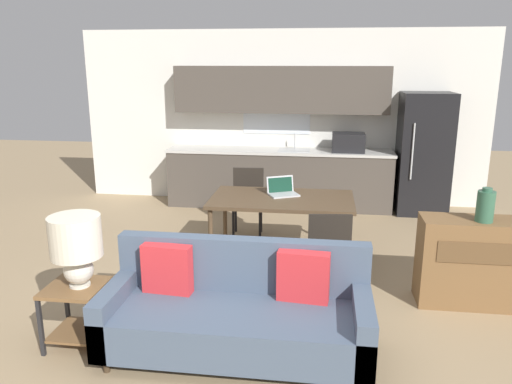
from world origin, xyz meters
The scene contains 13 objects.
ground_plane centered at (0.00, 0.00, 0.00)m, with size 20.00×20.00×0.00m, color #9E8460.
wall_back centered at (0.00, 4.63, 1.35)m, with size 6.40×0.07×2.70m.
kitchen_counter centered at (0.02, 4.33, 0.84)m, with size 3.46×0.65×2.15m.
refrigerator centered at (2.14, 4.25, 0.89)m, with size 0.73×0.70×1.79m.
dining_table centered at (0.23, 2.06, 0.68)m, with size 1.59×0.91×0.74m.
couch centered at (0.05, 0.17, 0.33)m, with size 2.03×0.80×0.85m.
side_table centered at (-1.23, 0.09, 0.34)m, with size 0.44×0.44×0.51m.
table_lamp centered at (-1.19, 0.10, 0.86)m, with size 0.40×0.40×0.57m.
credenza centered at (2.17, 1.25, 0.42)m, with size 1.16×0.40×0.83m.
vase centered at (2.12, 1.20, 0.98)m, with size 0.15×0.15×0.31m.
dining_chair_near_right centered at (0.75, 1.22, 0.49)m, with size 0.46×0.46×0.87m.
dining_chair_far_left centered at (-0.28, 2.89, 0.49)m, with size 0.45×0.45×0.87m.
laptop centered at (0.22, 2.21, 0.79)m, with size 0.40×0.37×0.20m.
Camera 1 is at (0.67, -3.29, 2.22)m, focal length 35.00 mm.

